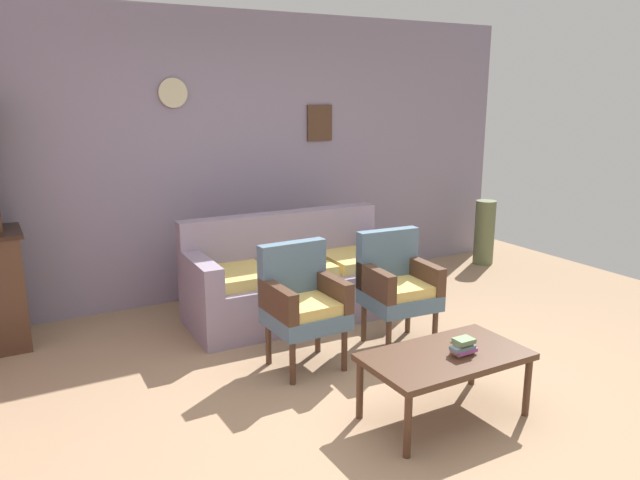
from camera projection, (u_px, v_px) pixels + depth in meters
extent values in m
plane|color=#997A5B|center=(393.00, 400.00, 4.00)|extent=(7.68, 7.68, 0.00)
cube|color=gray|center=(236.00, 157.00, 5.90)|extent=(6.40, 0.06, 2.70)
cube|color=#472D1E|center=(320.00, 123.00, 6.22)|extent=(0.28, 0.02, 0.36)
cylinder|color=beige|center=(173.00, 93.00, 5.43)|extent=(0.26, 0.03, 0.26)
cube|color=gray|center=(297.00, 295.00, 5.42)|extent=(1.93, 0.86, 0.42)
cube|color=gray|center=(282.00, 238.00, 5.59)|extent=(1.91, 0.22, 0.48)
cube|color=gray|center=(381.00, 247.00, 5.74)|extent=(0.18, 0.80, 0.24)
cube|color=gray|center=(199.00, 272.00, 4.95)|extent=(0.18, 0.80, 0.24)
cube|color=tan|center=(354.00, 260.00, 5.57)|extent=(0.52, 0.57, 0.10)
cube|color=tan|center=(299.00, 268.00, 5.32)|extent=(0.52, 0.57, 0.10)
cube|color=tan|center=(239.00, 276.00, 5.07)|extent=(0.52, 0.57, 0.10)
cube|color=slate|center=(306.00, 318.00, 4.39)|extent=(0.53, 0.49, 0.12)
cube|color=tan|center=(307.00, 307.00, 4.35)|extent=(0.45, 0.42, 0.10)
cube|color=slate|center=(292.00, 273.00, 4.49)|extent=(0.52, 0.11, 0.46)
cube|color=#472D1E|center=(332.00, 291.00, 4.46)|extent=(0.09, 0.48, 0.22)
cube|color=#472D1E|center=(278.00, 301.00, 4.24)|extent=(0.09, 0.48, 0.22)
cylinder|color=#472D1E|center=(344.00, 350.00, 4.39)|extent=(0.04, 0.04, 0.32)
cylinder|color=#472D1E|center=(293.00, 363.00, 4.18)|extent=(0.04, 0.04, 0.32)
cylinder|color=#472D1E|center=(318.00, 332.00, 4.71)|extent=(0.04, 0.04, 0.32)
cylinder|color=#472D1E|center=(268.00, 343.00, 4.50)|extent=(0.04, 0.04, 0.32)
cube|color=slate|center=(400.00, 300.00, 4.78)|extent=(0.55, 0.52, 0.12)
cube|color=tan|center=(401.00, 289.00, 4.74)|extent=(0.47, 0.44, 0.10)
cube|color=slate|center=(387.00, 258.00, 4.89)|extent=(0.53, 0.14, 0.46)
cube|color=#472D1E|center=(424.00, 275.00, 4.83)|extent=(0.12, 0.48, 0.22)
cube|color=#472D1E|center=(376.00, 282.00, 4.65)|extent=(0.12, 0.48, 0.22)
cylinder|color=#472D1E|center=(435.00, 330.00, 4.76)|extent=(0.04, 0.04, 0.32)
cylinder|color=#472D1E|center=(389.00, 339.00, 4.58)|extent=(0.04, 0.04, 0.32)
cylinder|color=#472D1E|center=(408.00, 314.00, 5.09)|extent=(0.04, 0.04, 0.32)
cylinder|color=#472D1E|center=(364.00, 322.00, 4.92)|extent=(0.04, 0.04, 0.32)
cube|color=#472D1E|center=(446.00, 357.00, 3.71)|extent=(1.00, 0.56, 0.04)
cylinder|color=#472D1E|center=(360.00, 390.00, 3.74)|extent=(0.04, 0.04, 0.38)
cylinder|color=#472D1E|center=(473.00, 358.00, 4.18)|extent=(0.04, 0.04, 0.38)
cylinder|color=#472D1E|center=(408.00, 426.00, 3.34)|extent=(0.04, 0.04, 0.38)
cylinder|color=#472D1E|center=(527.00, 387.00, 3.77)|extent=(0.04, 0.04, 0.38)
cube|color=tan|center=(462.00, 352.00, 3.71)|extent=(0.13, 0.08, 0.02)
cube|color=#B94EB1|center=(464.00, 350.00, 3.69)|extent=(0.14, 0.09, 0.02)
cube|color=slate|center=(463.00, 348.00, 3.67)|extent=(0.15, 0.07, 0.02)
cube|color=#8A9866|center=(462.00, 343.00, 3.69)|extent=(0.11, 0.09, 0.02)
cube|color=#648356|center=(464.00, 341.00, 3.67)|extent=(0.12, 0.09, 0.03)
cylinder|color=#59623F|center=(484.00, 232.00, 7.09)|extent=(0.23, 0.23, 0.74)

